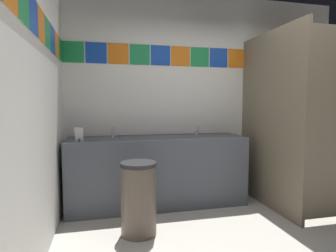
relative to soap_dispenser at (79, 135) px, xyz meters
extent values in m
cube|color=white|center=(1.76, 0.53, 0.45)|extent=(3.98, 0.08, 2.84)
cube|color=#1E8C4C|center=(-0.09, 0.48, 1.01)|extent=(0.27, 0.01, 0.27)
cube|color=#1947B7|center=(0.20, 0.48, 1.01)|extent=(0.27, 0.01, 0.27)
cube|color=orange|center=(0.48, 0.48, 1.01)|extent=(0.27, 0.01, 0.27)
cube|color=#1E8C4C|center=(0.76, 0.48, 1.01)|extent=(0.27, 0.01, 0.27)
cube|color=#1947B7|center=(1.05, 0.48, 1.01)|extent=(0.27, 0.01, 0.27)
cube|color=orange|center=(1.33, 0.48, 1.01)|extent=(0.27, 0.01, 0.27)
cube|color=#1E8C4C|center=(1.62, 0.48, 1.01)|extent=(0.27, 0.01, 0.27)
cube|color=#1947B7|center=(1.90, 0.48, 1.01)|extent=(0.27, 0.01, 0.27)
cube|color=orange|center=(2.19, 0.48, 1.01)|extent=(0.27, 0.01, 0.27)
cube|color=#1E8C4C|center=(2.47, 0.48, 1.01)|extent=(0.27, 0.01, 0.27)
cube|color=#1947B7|center=(2.75, 0.48, 1.01)|extent=(0.27, 0.01, 0.27)
cube|color=orange|center=(3.04, 0.48, 1.01)|extent=(0.27, 0.01, 0.27)
cube|color=#1E8C4C|center=(3.32, 0.48, 1.01)|extent=(0.27, 0.01, 0.27)
cube|color=#1947B7|center=(3.61, 0.48, 1.01)|extent=(0.27, 0.01, 0.27)
cube|color=white|center=(-0.27, -1.28, 0.45)|extent=(0.08, 3.54, 2.84)
cube|color=#1E8C4C|center=(-0.22, -1.28, 1.01)|extent=(0.01, 0.27, 0.27)
cube|color=#1947B7|center=(-0.22, -1.01, 1.01)|extent=(0.01, 0.27, 0.27)
cube|color=orange|center=(-0.22, -0.74, 1.01)|extent=(0.01, 0.27, 0.27)
cube|color=#1E8C4C|center=(-0.22, -0.46, 1.01)|extent=(0.01, 0.27, 0.27)
cube|color=#1947B7|center=(-0.22, -0.19, 1.01)|extent=(0.01, 0.27, 0.27)
cube|color=orange|center=(-0.22, 0.08, 1.01)|extent=(0.01, 0.27, 0.27)
cube|color=#1E8C4C|center=(-0.22, 0.35, 1.01)|extent=(0.01, 0.27, 0.27)
cube|color=#4C515B|center=(0.95, 0.19, -0.52)|extent=(2.25, 0.61, 0.89)
cube|color=#4C515B|center=(0.95, 0.48, -0.12)|extent=(2.25, 0.03, 0.08)
cylinder|color=silver|center=(0.38, 0.16, -0.13)|extent=(0.34, 0.34, 0.10)
cylinder|color=silver|center=(1.51, 0.16, -0.13)|extent=(0.34, 0.34, 0.10)
cylinder|color=silver|center=(0.38, 0.30, -0.05)|extent=(0.04, 0.04, 0.05)
cylinder|color=silver|center=(0.38, 0.25, 0.02)|extent=(0.02, 0.06, 0.09)
cylinder|color=silver|center=(1.51, 0.30, -0.05)|extent=(0.04, 0.04, 0.05)
cylinder|color=silver|center=(1.51, 0.25, 0.02)|extent=(0.02, 0.06, 0.09)
cube|color=#B7BABF|center=(0.00, 0.00, 0.00)|extent=(0.09, 0.07, 0.16)
cylinder|color=black|center=(0.00, -0.04, -0.06)|extent=(0.02, 0.02, 0.03)
cube|color=#726651|center=(2.31, -0.18, 0.14)|extent=(0.04, 1.34, 2.22)
cylinder|color=silver|center=(2.33, -0.83, 0.25)|extent=(0.02, 0.02, 0.10)
cylinder|color=white|center=(2.94, -0.04, -0.77)|extent=(0.38, 0.38, 0.40)
torus|color=white|center=(2.94, -0.04, -0.55)|extent=(0.39, 0.39, 0.05)
cube|color=white|center=(2.94, 0.17, -0.40)|extent=(0.34, 0.17, 0.34)
cylinder|color=brown|center=(0.60, -0.58, -0.62)|extent=(0.36, 0.36, 0.70)
cylinder|color=#262628|center=(0.60, -0.58, -0.25)|extent=(0.36, 0.36, 0.04)
camera|label=1|loc=(0.26, -3.31, 0.35)|focal=29.83mm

